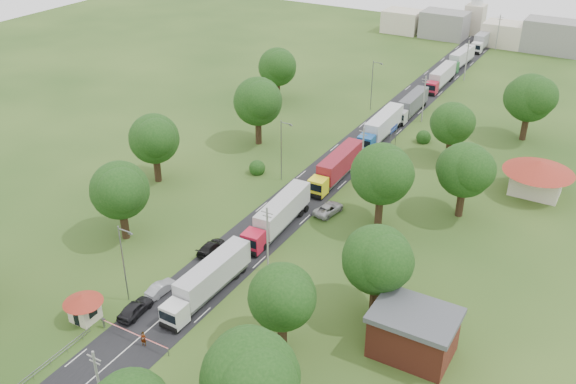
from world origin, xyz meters
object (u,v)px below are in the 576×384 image
Objects in this scene: truck_0 at (208,280)px; car_lane_front at (135,308)px; pedestrian_near at (144,339)px; info_sign at (394,132)px; boom_barrier at (125,330)px; guard_booth at (83,304)px; car_lane_mid at (161,288)px.

car_lane_front is at bearing -125.75° from truck_0.
info_sign is at bearing 70.07° from pedestrian_near.
boom_barrier is 60.39m from info_sign.
guard_booth is at bearing -101.68° from info_sign.
car_lane_front is (-1.64, 3.41, -0.08)m from boom_barrier.
pedestrian_near is at bearing -94.37° from truck_0.
truck_0 is 3.06× the size of car_lane_front.
truck_0 is at bearing -148.58° from car_lane_mid.
info_sign is (6.56, 60.00, 2.11)m from boom_barrier.
boom_barrier is 5.98m from guard_booth.
pedestrian_near is (4.26, -7.95, 0.19)m from car_lane_mid.
guard_booth is 1.07× the size of info_sign.
boom_barrier is 2.25× the size of info_sign.
info_sign is 0.99× the size of car_lane_mid.
car_lane_front is 2.74× the size of pedestrian_near.
truck_0 reaches higher than car_lane_front.
info_sign is 2.35× the size of pedestrian_near.
info_sign is (12.40, 60.00, 0.84)m from guard_booth.
boom_barrier is at bearing 106.54° from car_lane_mid.
car_lane_mid reaches higher than boom_barrier.
truck_0 reaches higher than guard_booth.
info_sign reaches higher than car_lane_front.
truck_0 is at bearing -93.63° from info_sign.
boom_barrier is 3.78m from car_lane_front.
info_sign is at bearing -101.98° from car_lane_front.
boom_barrier is 11.05m from truck_0.
guard_booth reaches higher than car_lane_front.
info_sign is 0.28× the size of truck_0.
boom_barrier is 8.07m from car_lane_mid.
pedestrian_near is at bearing -0.37° from guard_booth.
pedestrian_near reaches higher than boom_barrier.
boom_barrier is 5.30× the size of pedestrian_near.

